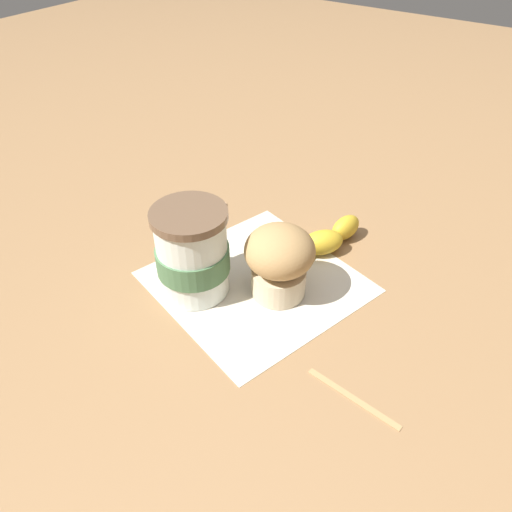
% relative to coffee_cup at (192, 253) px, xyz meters
% --- Properties ---
extents(ground_plane, '(3.00, 3.00, 0.00)m').
position_rel_coffee_cup_xyz_m(ground_plane, '(0.06, -0.06, -0.06)').
color(ground_plane, '#936D47').
extents(paper_napkin, '(0.30, 0.30, 0.00)m').
position_rel_coffee_cup_xyz_m(paper_napkin, '(0.06, -0.06, -0.06)').
color(paper_napkin, beige).
rests_on(paper_napkin, ground_plane).
extents(coffee_cup, '(0.09, 0.09, 0.12)m').
position_rel_coffee_cup_xyz_m(coffee_cup, '(0.00, 0.00, 0.00)').
color(coffee_cup, silver).
rests_on(coffee_cup, paper_napkin).
extents(muffin, '(0.09, 0.09, 0.10)m').
position_rel_coffee_cup_xyz_m(muffin, '(0.06, -0.09, -0.00)').
color(muffin, beige).
rests_on(muffin, paper_napkin).
extents(banana, '(0.14, 0.09, 0.04)m').
position_rel_coffee_cup_xyz_m(banana, '(0.16, -0.09, -0.04)').
color(banana, gold).
rests_on(banana, paper_napkin).
extents(sugar_packet, '(0.06, 0.06, 0.01)m').
position_rel_coffee_cup_xyz_m(sugar_packet, '(0.15, 0.09, -0.06)').
color(sugar_packet, '#E0B27F').
rests_on(sugar_packet, ground_plane).
extents(wooden_stirrer, '(0.02, 0.11, 0.00)m').
position_rel_coffee_cup_xyz_m(wooden_stirrer, '(-0.04, -0.24, -0.06)').
color(wooden_stirrer, tan).
rests_on(wooden_stirrer, ground_plane).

